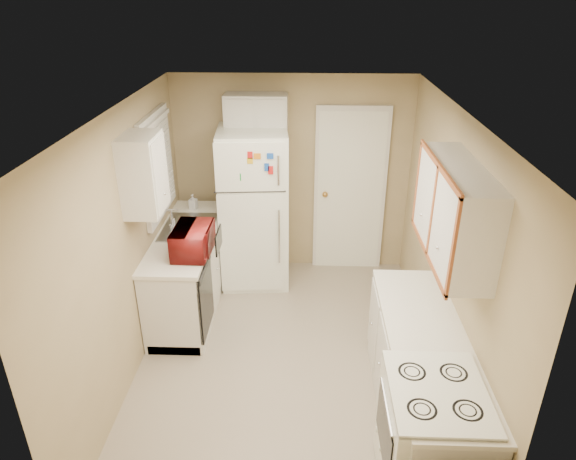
{
  "coord_description": "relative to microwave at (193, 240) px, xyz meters",
  "views": [
    {
      "loc": [
        0.16,
        -3.95,
        3.3
      ],
      "look_at": [
        0.0,
        0.5,
        1.15
      ],
      "focal_mm": 32.0,
      "sensor_mm": 36.0,
      "label": 1
    }
  ],
  "objects": [
    {
      "name": "floor",
      "position": [
        0.92,
        -0.45,
        -1.05
      ],
      "size": [
        3.8,
        3.8,
        0.0
      ],
      "primitive_type": "plane",
      "color": "#BCAE96",
      "rests_on": "ground"
    },
    {
      "name": "ceiling",
      "position": [
        0.92,
        -0.45,
        1.35
      ],
      "size": [
        3.8,
        3.8,
        0.0
      ],
      "primitive_type": "plane",
      "color": "white",
      "rests_on": "floor"
    },
    {
      "name": "wall_left",
      "position": [
        -0.48,
        -0.45,
        0.15
      ],
      "size": [
        3.8,
        3.8,
        0.0
      ],
      "primitive_type": "plane",
      "color": "tan",
      "rests_on": "floor"
    },
    {
      "name": "wall_right",
      "position": [
        2.32,
        -0.45,
        0.15
      ],
      "size": [
        3.8,
        3.8,
        0.0
      ],
      "primitive_type": "plane",
      "color": "tan",
      "rests_on": "floor"
    },
    {
      "name": "wall_back",
      "position": [
        0.92,
        1.45,
        0.15
      ],
      "size": [
        2.8,
        2.8,
        0.0
      ],
      "primitive_type": "plane",
      "color": "tan",
      "rests_on": "floor"
    },
    {
      "name": "wall_front",
      "position": [
        0.92,
        -2.35,
        0.15
      ],
      "size": [
        2.8,
        2.8,
        0.0
      ],
      "primitive_type": "plane",
      "color": "tan",
      "rests_on": "floor"
    },
    {
      "name": "left_counter",
      "position": [
        -0.18,
        0.45,
        -0.6
      ],
      "size": [
        0.6,
        1.8,
        0.9
      ],
      "primitive_type": "cube",
      "color": "silver",
      "rests_on": "floor"
    },
    {
      "name": "dishwasher",
      "position": [
        0.11,
        -0.15,
        -0.56
      ],
      "size": [
        0.03,
        0.58,
        0.72
      ],
      "primitive_type": "cube",
      "color": "black",
      "rests_on": "floor"
    },
    {
      "name": "sink",
      "position": [
        -0.18,
        0.6,
        -0.19
      ],
      "size": [
        0.54,
        0.74,
        0.16
      ],
      "primitive_type": "cube",
      "color": "gray",
      "rests_on": "left_counter"
    },
    {
      "name": "microwave",
      "position": [
        0.0,
        0.0,
        0.0
      ],
      "size": [
        0.52,
        0.3,
        0.34
      ],
      "primitive_type": "imported",
      "rotation": [
        0.0,
        0.0,
        1.54
      ],
      "color": "maroon",
      "rests_on": "left_counter"
    },
    {
      "name": "soap_bottle",
      "position": [
        -0.23,
        1.1,
        -0.05
      ],
      "size": [
        0.1,
        0.1,
        0.18
      ],
      "primitive_type": "imported",
      "rotation": [
        0.0,
        0.0,
        -0.21
      ],
      "color": "white",
      "rests_on": "left_counter"
    },
    {
      "name": "window_blinds",
      "position": [
        -0.44,
        0.6,
        0.55
      ],
      "size": [
        0.1,
        0.98,
        1.08
      ],
      "primitive_type": "cube",
      "color": "silver",
      "rests_on": "wall_left"
    },
    {
      "name": "upper_cabinet_left",
      "position": [
        -0.33,
        -0.23,
        0.75
      ],
      "size": [
        0.3,
        0.45,
        0.7
      ],
      "primitive_type": "cube",
      "color": "silver",
      "rests_on": "wall_left"
    },
    {
      "name": "refrigerator",
      "position": [
        0.49,
        1.07,
        -0.12
      ],
      "size": [
        0.82,
        0.8,
        1.86
      ],
      "primitive_type": "cube",
      "rotation": [
        0.0,
        0.0,
        0.08
      ],
      "color": "white",
      "rests_on": "floor"
    },
    {
      "name": "cabinet_over_fridge",
      "position": [
        0.52,
        1.3,
        0.95
      ],
      "size": [
        0.7,
        0.3,
        0.4
      ],
      "primitive_type": "cube",
      "color": "silver",
      "rests_on": "wall_back"
    },
    {
      "name": "interior_door",
      "position": [
        1.62,
        1.41,
        -0.03
      ],
      "size": [
        0.86,
        0.06,
        2.08
      ],
      "primitive_type": "cube",
      "color": "white",
      "rests_on": "floor"
    },
    {
      "name": "right_counter",
      "position": [
        2.02,
        -1.25,
        -0.6
      ],
      "size": [
        0.6,
        2.0,
        0.9
      ],
      "primitive_type": "cube",
      "color": "silver",
      "rests_on": "floor"
    },
    {
      "name": "stove",
      "position": [
        1.96,
        -1.84,
        -0.58
      ],
      "size": [
        0.63,
        0.77,
        0.94
      ],
      "primitive_type": "cube",
      "rotation": [
        0.0,
        0.0,
        -0.01
      ],
      "color": "white",
      "rests_on": "floor"
    },
    {
      "name": "upper_cabinet_right",
      "position": [
        2.17,
        -0.95,
        0.75
      ],
      "size": [
        0.3,
        1.2,
        0.7
      ],
      "primitive_type": "cube",
      "color": "silver",
      "rests_on": "wall_right"
    }
  ]
}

